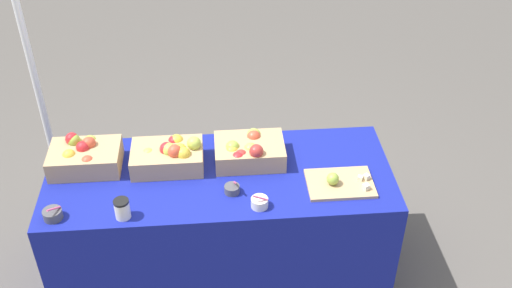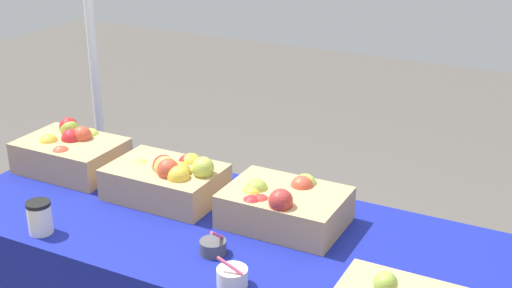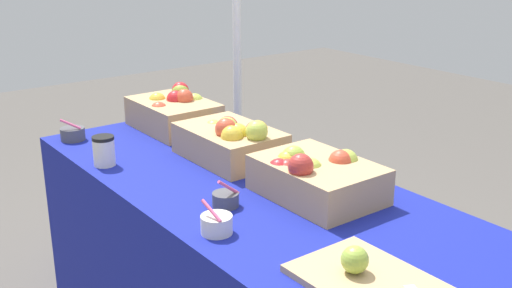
{
  "view_description": "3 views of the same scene",
  "coord_description": "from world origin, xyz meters",
  "px_view_note": "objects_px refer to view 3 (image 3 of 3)",
  "views": [
    {
      "loc": [
        -0.01,
        -2.57,
        2.84
      ],
      "look_at": [
        0.2,
        -0.04,
        0.96
      ],
      "focal_mm": 42.42,
      "sensor_mm": 36.0,
      "label": 1
    },
    {
      "loc": [
        1.01,
        -1.71,
        1.83
      ],
      "look_at": [
        0.11,
        0.03,
        1.04
      ],
      "focal_mm": 48.35,
      "sensor_mm": 36.0,
      "label": 2
    },
    {
      "loc": [
        1.5,
        -1.13,
        1.52
      ],
      "look_at": [
        -0.08,
        0.06,
        0.86
      ],
      "focal_mm": 43.84,
      "sensor_mm": 36.0,
      "label": 3
    }
  ],
  "objects_px": {
    "coffee_cup": "(104,151)",
    "apple_crate_left": "(174,112)",
    "apple_crate_middle": "(231,140)",
    "cutting_board_front": "(369,279)",
    "tent_pole": "(237,22)",
    "sample_bowl_far": "(226,199)",
    "apple_crate_right": "(315,176)",
    "sample_bowl_mid": "(73,134)",
    "sample_bowl_near": "(217,224)"
  },
  "relations": [
    {
      "from": "apple_crate_left",
      "to": "tent_pole",
      "type": "xyz_separation_m",
      "value": [
        -0.35,
        0.58,
        0.29
      ]
    },
    {
      "from": "apple_crate_right",
      "to": "tent_pole",
      "type": "xyz_separation_m",
      "value": [
        -1.25,
        0.6,
        0.3
      ]
    },
    {
      "from": "apple_crate_right",
      "to": "sample_bowl_mid",
      "type": "distance_m",
      "value": 1.08
    },
    {
      "from": "apple_crate_right",
      "to": "sample_bowl_near",
      "type": "relative_size",
      "value": 3.99
    },
    {
      "from": "apple_crate_left",
      "to": "sample_bowl_near",
      "type": "height_order",
      "value": "apple_crate_left"
    },
    {
      "from": "apple_crate_left",
      "to": "apple_crate_middle",
      "type": "distance_m",
      "value": 0.46
    },
    {
      "from": "apple_crate_middle",
      "to": "apple_crate_right",
      "type": "xyz_separation_m",
      "value": [
        0.44,
        0.01,
        -0.0
      ]
    },
    {
      "from": "sample_bowl_near",
      "to": "coffee_cup",
      "type": "height_order",
      "value": "coffee_cup"
    },
    {
      "from": "sample_bowl_mid",
      "to": "sample_bowl_far",
      "type": "xyz_separation_m",
      "value": [
        0.9,
        0.12,
        -0.0
      ]
    },
    {
      "from": "sample_bowl_near",
      "to": "sample_bowl_far",
      "type": "relative_size",
      "value": 0.99
    },
    {
      "from": "apple_crate_left",
      "to": "sample_bowl_mid",
      "type": "height_order",
      "value": "apple_crate_left"
    },
    {
      "from": "cutting_board_front",
      "to": "sample_bowl_near",
      "type": "relative_size",
      "value": 3.67
    },
    {
      "from": "apple_crate_left",
      "to": "cutting_board_front",
      "type": "distance_m",
      "value": 1.4
    },
    {
      "from": "sample_bowl_near",
      "to": "apple_crate_right",
      "type": "bearing_deg",
      "value": 94.28
    },
    {
      "from": "tent_pole",
      "to": "sample_bowl_mid",
      "type": "bearing_deg",
      "value": -76.06
    },
    {
      "from": "cutting_board_front",
      "to": "sample_bowl_mid",
      "type": "distance_m",
      "value": 1.48
    },
    {
      "from": "cutting_board_front",
      "to": "tent_pole",
      "type": "bearing_deg",
      "value": 153.74
    },
    {
      "from": "apple_crate_left",
      "to": "coffee_cup",
      "type": "relative_size",
      "value": 3.55
    },
    {
      "from": "apple_crate_left",
      "to": "apple_crate_right",
      "type": "distance_m",
      "value": 0.9
    },
    {
      "from": "apple_crate_left",
      "to": "tent_pole",
      "type": "distance_m",
      "value": 0.74
    },
    {
      "from": "apple_crate_left",
      "to": "sample_bowl_near",
      "type": "bearing_deg",
      "value": -23.52
    },
    {
      "from": "apple_crate_left",
      "to": "apple_crate_right",
      "type": "xyz_separation_m",
      "value": [
        0.9,
        -0.02,
        -0.0
      ]
    },
    {
      "from": "cutting_board_front",
      "to": "sample_bowl_mid",
      "type": "height_order",
      "value": "sample_bowl_mid"
    },
    {
      "from": "sample_bowl_far",
      "to": "tent_pole",
      "type": "relative_size",
      "value": 0.04
    },
    {
      "from": "sample_bowl_far",
      "to": "sample_bowl_mid",
      "type": "bearing_deg",
      "value": -172.22
    },
    {
      "from": "apple_crate_right",
      "to": "tent_pole",
      "type": "height_order",
      "value": "tent_pole"
    },
    {
      "from": "sample_bowl_mid",
      "to": "tent_pole",
      "type": "xyz_separation_m",
      "value": [
        -0.24,
        0.98,
        0.34
      ]
    },
    {
      "from": "sample_bowl_mid",
      "to": "sample_bowl_far",
      "type": "relative_size",
      "value": 0.99
    },
    {
      "from": "tent_pole",
      "to": "cutting_board_front",
      "type": "bearing_deg",
      "value": -26.26
    },
    {
      "from": "apple_crate_middle",
      "to": "cutting_board_front",
      "type": "bearing_deg",
      "value": -15.01
    },
    {
      "from": "coffee_cup",
      "to": "apple_crate_left",
      "type": "bearing_deg",
      "value": 119.64
    },
    {
      "from": "tent_pole",
      "to": "apple_crate_left",
      "type": "bearing_deg",
      "value": -58.79
    },
    {
      "from": "sample_bowl_mid",
      "to": "coffee_cup",
      "type": "bearing_deg",
      "value": -3.27
    },
    {
      "from": "apple_crate_middle",
      "to": "cutting_board_front",
      "type": "relative_size",
      "value": 1.1
    },
    {
      "from": "apple_crate_middle",
      "to": "sample_bowl_mid",
      "type": "distance_m",
      "value": 0.68
    },
    {
      "from": "apple_crate_left",
      "to": "sample_bowl_far",
      "type": "xyz_separation_m",
      "value": [
        0.8,
        -0.28,
        -0.05
      ]
    },
    {
      "from": "coffee_cup",
      "to": "sample_bowl_near",
      "type": "bearing_deg",
      "value": 1.74
    },
    {
      "from": "coffee_cup",
      "to": "tent_pole",
      "type": "relative_size",
      "value": 0.05
    },
    {
      "from": "apple_crate_middle",
      "to": "coffee_cup",
      "type": "xyz_separation_m",
      "value": [
        -0.22,
        -0.4,
        -0.02
      ]
    },
    {
      "from": "sample_bowl_mid",
      "to": "tent_pole",
      "type": "distance_m",
      "value": 1.07
    },
    {
      "from": "apple_crate_right",
      "to": "sample_bowl_mid",
      "type": "relative_size",
      "value": 3.99
    },
    {
      "from": "sample_bowl_near",
      "to": "sample_bowl_mid",
      "type": "distance_m",
      "value": 1.04
    },
    {
      "from": "sample_bowl_far",
      "to": "tent_pole",
      "type": "distance_m",
      "value": 1.47
    },
    {
      "from": "apple_crate_middle",
      "to": "tent_pole",
      "type": "distance_m",
      "value": 1.06
    },
    {
      "from": "sample_bowl_mid",
      "to": "apple_crate_middle",
      "type": "bearing_deg",
      "value": 33.63
    },
    {
      "from": "tent_pole",
      "to": "sample_bowl_near",
      "type": "bearing_deg",
      "value": -37.51
    },
    {
      "from": "sample_bowl_far",
      "to": "tent_pole",
      "type": "bearing_deg",
      "value": 143.09
    },
    {
      "from": "apple_crate_right",
      "to": "sample_bowl_near",
      "type": "distance_m",
      "value": 0.39
    },
    {
      "from": "cutting_board_front",
      "to": "tent_pole",
      "type": "height_order",
      "value": "tent_pole"
    },
    {
      "from": "apple_crate_right",
      "to": "sample_bowl_mid",
      "type": "bearing_deg",
      "value": -158.94
    }
  ]
}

